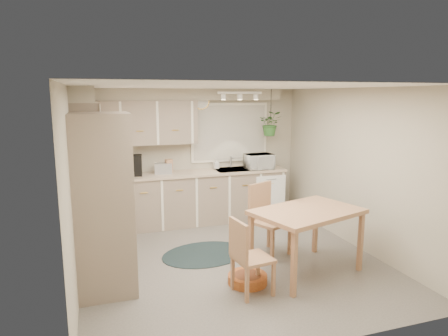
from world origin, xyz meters
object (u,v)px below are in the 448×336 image
Objects in this scene: braided_rug at (205,254)px; pet_bed at (248,279)px; chair_back at (271,220)px; dining_table at (306,241)px; microwave at (259,160)px; chair_left at (253,256)px.

braided_rug is 1.07m from pet_bed.
braided_rug is (-0.92, 0.28, -0.51)m from chair_back.
pet_bed is (-0.84, -0.07, -0.37)m from dining_table.
braided_rug is 2.51× the size of microwave.
chair_left is 0.47m from pet_bed.
chair_back reaches higher than pet_bed.
chair_back is at bearing -111.71° from microwave.
microwave reaches higher than dining_table.
chair_back is 2.12× the size of pet_bed.
chair_left is 1.38m from braided_rug.
braided_rug is at bearing 104.14° from pet_bed.
chair_back is at bearing -17.23° from braided_rug.
chair_back is (-0.19, 0.68, 0.09)m from dining_table.
chair_left is (-0.88, -0.32, 0.03)m from dining_table.
pet_bed is 2.90m from microwave.
dining_table is 2.66× the size of microwave.
microwave is (0.52, 1.67, 0.59)m from chair_back.
chair_back is 1.10m from pet_bed.
dining_table is at bearing -102.44° from microwave.
chair_left is at bearing -79.82° from braided_rug.
braided_rug is at bearing 138.88° from dining_table.
dining_table is at bearing 5.06° from pet_bed.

